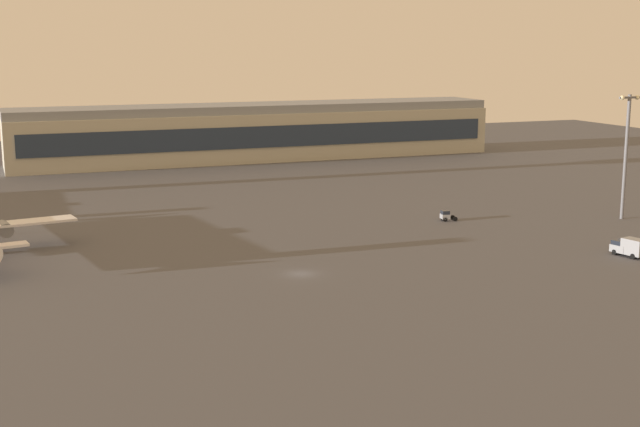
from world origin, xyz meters
name	(u,v)px	position (x,y,z in m)	size (l,w,h in m)	color
ground_plane	(301,274)	(0.00, 0.00, 0.00)	(416.00, 416.00, 0.00)	#4C4C51
terminal_building	(258,132)	(33.56, 129.57, 8.09)	(143.70, 22.40, 16.40)	#B2AD99
pushback_tug	(446,215)	(39.92, 27.08, 1.07)	(3.35, 2.33, 2.05)	gray
catering_truck	(629,247)	(53.32, -9.09, 1.58)	(3.55, 6.03, 3.05)	gray
apron_light_west	(626,148)	(73.24, 16.29, 13.99)	(4.80, 0.90, 24.34)	slate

